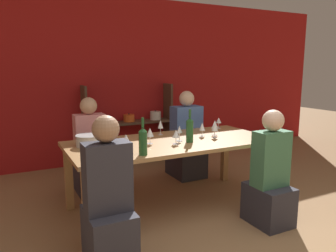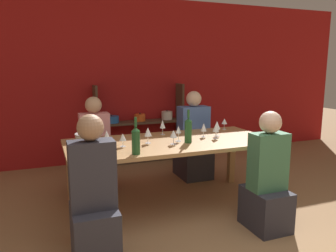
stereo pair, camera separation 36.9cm
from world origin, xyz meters
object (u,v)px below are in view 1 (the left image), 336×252
dining_table (172,148)px  wine_glass_empty_a (110,137)px  mixing_bowl (88,140)px  wine_glass_red_d (176,134)px  wine_bottle_dark (190,129)px  person_far_a (186,145)px  wine_glass_white_a (202,127)px  wine_glass_red_e (150,133)px  wine_bottle_green (143,141)px  wine_glass_red_b (215,125)px  wine_glass_white_b (215,127)px  wine_glass_red_c (126,138)px  person_near_a (109,213)px  shelf_unit (127,136)px  person_far_b (91,158)px  wine_glass_empty_b (160,124)px  wine_glass_empty_c (179,130)px  wine_glass_red_a (219,121)px  person_near_b (270,182)px

dining_table → wine_glass_empty_a: wine_glass_empty_a is taller
mixing_bowl → wine_glass_red_d: size_ratio=1.72×
wine_bottle_dark → person_far_a: person_far_a is taller
wine_glass_white_a → wine_glass_red_e: size_ratio=0.96×
wine_bottle_green → wine_glass_red_b: wine_bottle_green is taller
person_far_a → wine_bottle_green: bearing=46.6°
wine_bottle_green → mixing_bowl: bearing=122.3°
wine_glass_empty_a → wine_glass_red_b: size_ratio=0.94×
wine_glass_white_b → wine_glass_red_c: 1.08m
wine_glass_white_b → wine_glass_red_e: bearing=176.0°
dining_table → wine_bottle_dark: (0.14, -0.15, 0.22)m
wine_glass_red_e → person_near_a: (-0.70, -0.80, -0.43)m
shelf_unit → wine_bottle_green: (-0.68, -2.33, 0.46)m
wine_glass_white_a → person_far_b: 1.45m
shelf_unit → wine_glass_red_b: (0.43, -1.89, 0.45)m
wine_glass_red_b → shelf_unit: bearing=102.9°
wine_glass_empty_b → wine_glass_red_e: size_ratio=1.04×
wine_glass_red_c → wine_glass_red_d: (0.52, -0.09, 0.01)m
wine_bottle_dark → wine_glass_red_b: 0.49m
wine_glass_empty_b → person_far_b: (-0.75, 0.47, -0.44)m
dining_table → person_far_a: (0.68, 0.86, -0.23)m
shelf_unit → wine_glass_red_b: 1.99m
wine_glass_empty_c → wine_glass_empty_b: bearing=94.8°
wine_glass_red_a → wine_glass_red_e: (-1.19, -0.42, 0.02)m
mixing_bowl → wine_glass_red_b: bearing=-5.4°
wine_glass_red_b → wine_bottle_green: bearing=-158.3°
wine_glass_white_a → wine_glass_red_c: size_ratio=1.21×
wine_glass_empty_c → wine_glass_red_b: bearing=9.6°
wine_glass_white_a → wine_glass_red_c: bearing=-173.2°
wine_glass_white_a → wine_glass_white_b: wine_glass_white_b is taller
shelf_unit → person_near_b: size_ratio=1.27×
mixing_bowl → wine_glass_red_c: bearing=-37.3°
person_far_a → wine_glass_red_b: bearing=84.1°
wine_glass_red_a → wine_glass_empty_c: bearing=-152.1°
wine_glass_white_a → wine_glass_empty_a: bearing=-176.9°
wine_glass_empty_a → person_far_b: person_far_b is taller
wine_glass_empty_a → wine_glass_empty_c: wine_glass_empty_c is taller
person_far_b → shelf_unit: bearing=-128.9°
wine_bottle_green → person_near_b: (1.19, -0.41, -0.46)m
wine_bottle_dark → wine_glass_red_b: bearing=21.9°
wine_glass_red_a → wine_glass_red_e: wine_glass_red_e is taller
wine_glass_red_d → wine_glass_red_e: 0.28m
wine_glass_red_d → person_near_a: size_ratio=0.13×
mixing_bowl → person_far_b: bearing=75.5°
wine_glass_red_c → wine_bottle_green: bearing=-82.3°
wine_glass_empty_a → wine_glass_red_e: size_ratio=0.99×
mixing_bowl → wine_glass_red_a: (1.79, 0.22, 0.04)m
wine_glass_empty_a → wine_glass_empty_c: 0.78m
wine_bottle_dark → wine_glass_empty_c: wine_bottle_dark is taller
shelf_unit → wine_bottle_green: 2.47m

